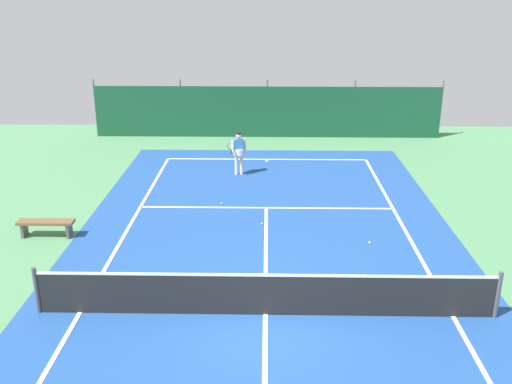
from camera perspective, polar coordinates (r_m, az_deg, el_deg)
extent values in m
plane|color=#4C8456|center=(12.92, 0.94, -12.08)|extent=(36.00, 36.00, 0.00)
cube|color=#1E478C|center=(12.92, 0.94, -12.07)|extent=(11.02, 26.60, 0.01)
cube|color=white|center=(23.86, 1.07, 3.26)|extent=(8.22, 0.10, 0.01)
cube|color=white|center=(13.56, -17.07, -11.34)|extent=(0.10, 23.80, 0.01)
cube|color=white|center=(13.55, 18.97, -11.59)|extent=(0.10, 23.80, 0.01)
cube|color=white|center=(18.66, 1.03, -1.58)|extent=(8.22, 0.10, 0.01)
cube|color=white|center=(12.92, 0.94, -12.04)|extent=(0.10, 12.80, 0.01)
cube|color=white|center=(23.72, 1.07, 3.16)|extent=(0.10, 0.30, 0.01)
cube|color=black|center=(12.68, 0.95, -10.26)|extent=(9.92, 0.03, 0.95)
cube|color=white|center=(12.43, 0.96, -8.26)|extent=(9.92, 0.04, 0.05)
cylinder|color=#47474C|center=(13.60, -20.95, -9.11)|extent=(0.10, 0.10, 1.10)
cylinder|color=#47474C|center=(13.59, 22.89, -9.40)|extent=(0.10, 0.10, 1.10)
cube|color=#14472D|center=(27.22, 1.11, 7.94)|extent=(16.22, 0.06, 2.40)
cylinder|color=#595B60|center=(28.43, -15.63, 8.04)|extent=(0.08, 0.08, 2.70)
cylinder|color=#595B60|center=(27.55, -7.44, 8.24)|extent=(0.08, 0.08, 2.70)
cylinder|color=#595B60|center=(27.24, 1.11, 8.27)|extent=(0.08, 0.08, 2.70)
cylinder|color=#595B60|center=(27.54, 9.66, 8.13)|extent=(0.08, 0.08, 2.70)
cylinder|color=#595B60|center=(28.42, 17.85, 7.82)|extent=(0.08, 0.08, 2.70)
cube|color=#234C1E|center=(27.94, 1.10, 6.89)|extent=(14.60, 0.70, 1.10)
cylinder|color=beige|center=(21.86, -1.44, 2.79)|extent=(0.12, 0.12, 0.82)
cylinder|color=beige|center=(21.86, -1.96, 2.78)|extent=(0.12, 0.12, 0.82)
cylinder|color=white|center=(21.72, -1.71, 4.02)|extent=(0.40, 0.40, 0.22)
cube|color=#2D6BB7|center=(21.67, -1.72, 4.53)|extent=(0.37, 0.21, 0.56)
sphere|color=beige|center=(21.56, -1.73, 5.63)|extent=(0.22, 0.22, 0.22)
cylinder|color=black|center=(21.54, -1.73, 5.86)|extent=(0.23, 0.23, 0.04)
cylinder|color=beige|center=(21.66, -1.11, 4.60)|extent=(0.09, 0.09, 0.58)
cylinder|color=beige|center=(21.55, -2.34, 4.51)|extent=(0.11, 0.53, 0.41)
cylinder|color=black|center=(21.29, -2.49, 4.01)|extent=(0.04, 0.27, 0.13)
torus|color=teal|center=(21.24, -2.50, 4.58)|extent=(0.31, 0.14, 0.29)
sphere|color=#CCDB33|center=(17.37, 0.58, -3.17)|extent=(0.07, 0.07, 0.07)
sphere|color=#CCDB33|center=(16.45, 11.22, -4.96)|extent=(0.07, 0.07, 0.07)
sphere|color=#CCDB33|center=(19.00, -3.43, -1.13)|extent=(0.07, 0.07, 0.07)
cube|color=navy|center=(30.76, 7.70, 8.25)|extent=(2.34, 4.40, 0.80)
cube|color=#2D333D|center=(30.63, 7.76, 9.50)|extent=(1.77, 2.08, 0.56)
cylinder|color=black|center=(31.88, 5.52, 8.01)|extent=(0.30, 0.66, 0.64)
cylinder|color=black|center=(32.30, 8.68, 8.03)|extent=(0.30, 0.66, 0.64)
cylinder|color=black|center=(29.40, 6.56, 6.96)|extent=(0.30, 0.66, 0.64)
cylinder|color=black|center=(29.85, 9.95, 6.99)|extent=(0.30, 0.66, 0.64)
cube|color=brown|center=(17.50, -20.15, -2.82)|extent=(1.60, 0.40, 0.08)
cube|color=#4C4C51|center=(17.82, -22.02, -3.43)|extent=(0.08, 0.36, 0.45)
cube|color=#4C4C51|center=(17.36, -18.06, -3.55)|extent=(0.08, 0.36, 0.45)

